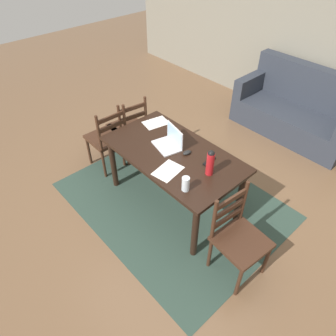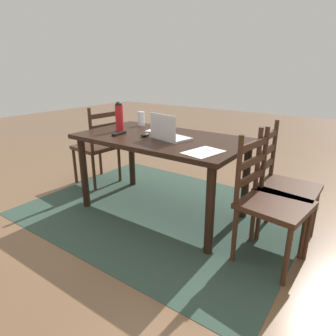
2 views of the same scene
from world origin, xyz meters
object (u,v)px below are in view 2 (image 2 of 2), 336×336
laptop (168,133)px  tv_remote (119,134)px  chair_left_near (283,186)px  chair_left_far (270,202)px  drinking_glass (141,119)px  dining_table (161,147)px  water_bottle (119,116)px  computer_mouse (145,135)px  chair_right_near (98,146)px

laptop → tv_remote: size_ratio=2.13×
chair_left_near → laptop: size_ratio=2.63×
chair_left_near → chair_left_far: (-0.00, 0.34, 0.00)m
drinking_glass → dining_table: bearing=148.4°
chair_left_near → water_bottle: (1.56, 0.21, 0.44)m
chair_left_far → computer_mouse: chair_left_far is taller
water_bottle → drinking_glass: size_ratio=1.93×
chair_right_near → computer_mouse: bearing=164.7°
chair_right_near → drinking_glass: chair_right_near is taller
water_bottle → tv_remote: bearing=131.5°
tv_remote → dining_table: bearing=-162.0°
chair_left_near → drinking_glass: size_ratio=6.40×
dining_table → laptop: bearing=153.2°
dining_table → water_bottle: water_bottle is taller
drinking_glass → chair_left_near: bearing=175.3°
water_bottle → chair_left_near: bearing=-172.5°
chair_right_near → chair_left_far: (-2.14, 0.34, 0.00)m
dining_table → chair_left_near: chair_left_near is taller
chair_left_far → water_bottle: size_ratio=3.32×
water_bottle → tv_remote: 0.23m
drinking_glass → tv_remote: drinking_glass is taller
water_bottle → computer_mouse: water_bottle is taller
computer_mouse → chair_left_near: bearing=-160.3°
dining_table → computer_mouse: 0.19m
chair_left_near → chair_left_far: same height
chair_left_near → chair_right_near: bearing=0.1°
drinking_glass → computer_mouse: bearing=133.6°
chair_right_near → drinking_glass: 0.70m
chair_left_far → chair_left_near: bearing=-89.9°
water_bottle → drinking_glass: water_bottle is taller
chair_right_near → tv_remote: 0.84m
chair_right_near → laptop: size_ratio=2.63×
dining_table → tv_remote: size_ratio=9.21×
chair_left_far → computer_mouse: bearing=-3.8°
chair_right_near → chair_left_near: bearing=-179.9°
dining_table → chair_right_near: bearing=-9.0°
laptop → tv_remote: (0.48, 0.11, -0.05)m
water_bottle → chair_left_far: bearing=174.9°
dining_table → chair_left_near: 1.10m
tv_remote → chair_left_near: bearing=-173.0°
chair_left_far → tv_remote: size_ratio=5.59×
dining_table → laptop: size_ratio=4.33×
laptop → water_bottle: water_bottle is taller
chair_right_near → water_bottle: size_ratio=3.32×
drinking_glass → computer_mouse: 0.55m
chair_left_near → chair_left_far: size_ratio=1.00×
water_bottle → tv_remote: water_bottle is taller
dining_table → drinking_glass: (0.49, -0.30, 0.17)m
dining_table → drinking_glass: drinking_glass is taller
computer_mouse → tv_remote: (0.25, 0.08, -0.01)m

